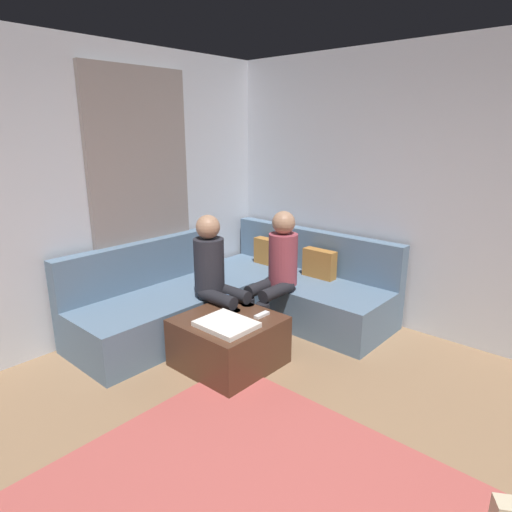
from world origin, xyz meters
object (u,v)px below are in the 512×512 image
person_on_couch_side (217,275)px  coffee_mug (225,300)px  sectional_couch (239,296)px  ottoman (229,341)px  game_remote (262,315)px  person_on_couch_back (277,269)px

person_on_couch_side → coffee_mug: bearing=70.3°
sectional_couch → person_on_couch_side: person_on_couch_side is taller
coffee_mug → ottoman: bearing=-39.3°
game_remote → person_on_couch_side: (-0.57, 0.02, 0.23)m
sectional_couch → game_remote: size_ratio=17.00×
game_remote → person_on_couch_back: (-0.27, 0.53, 0.23)m
sectional_couch → person_on_couch_side: bearing=-71.9°
coffee_mug → person_on_couch_side: (-0.17, 0.06, 0.19)m
sectional_couch → coffee_mug: bearing=-58.3°
person_on_couch_back → coffee_mug: bearing=77.3°
ottoman → game_remote: size_ratio=5.07×
coffee_mug → person_on_couch_side: person_on_couch_side is taller
person_on_couch_back → sectional_couch: bearing=7.1°
person_on_couch_back → game_remote: bearing=117.4°
ottoman → person_on_couch_back: person_on_couch_back is taller
person_on_couch_back → person_on_couch_side: 0.59m
sectional_couch → game_remote: (0.72, -0.47, 0.15)m
coffee_mug → person_on_couch_back: (0.13, 0.57, 0.19)m
game_remote → person_on_couch_back: 0.63m
ottoman → game_remote: bearing=50.7°
ottoman → person_on_couch_back: 0.87m
sectional_couch → ottoman: bearing=-52.2°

